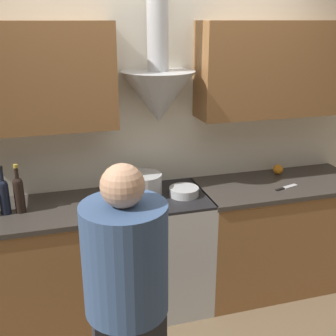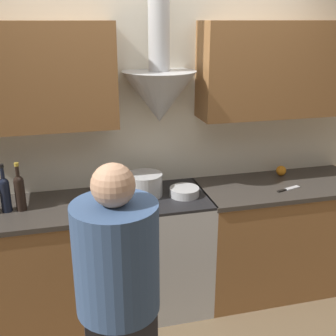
{
  "view_description": "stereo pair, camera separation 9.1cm",
  "coord_description": "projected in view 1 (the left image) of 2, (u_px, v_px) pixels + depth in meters",
  "views": [
    {
      "loc": [
        -0.76,
        -2.4,
        2.16
      ],
      "look_at": [
        0.0,
        0.25,
        1.18
      ],
      "focal_mm": 45.0,
      "sensor_mm": 36.0,
      "label": 1
    },
    {
      "loc": [
        -0.68,
        -2.42,
        2.16
      ],
      "look_at": [
        0.0,
        0.25,
        1.18
      ],
      "focal_mm": 45.0,
      "sensor_mm": 36.0,
      "label": 2
    }
  ],
  "objects": [
    {
      "name": "ground_plane",
      "position": [
        178.0,
        330.0,
        3.09
      ],
      "size": [
        12.0,
        12.0,
        0.0
      ],
      "primitive_type": "plane",
      "color": "brown"
    },
    {
      "name": "wall_back",
      "position": [
        158.0,
        117.0,
        3.18
      ],
      "size": [
        8.4,
        0.53,
        2.6
      ],
      "color": "silver",
      "rests_on": "ground_plane"
    },
    {
      "name": "counter_left",
      "position": [
        46.0,
        268.0,
        3.03
      ],
      "size": [
        1.17,
        0.62,
        0.93
      ],
      "color": "brown",
      "rests_on": "ground_plane"
    },
    {
      "name": "counter_right",
      "position": [
        275.0,
        234.0,
        3.51
      ],
      "size": [
        1.32,
        0.62,
        0.93
      ],
      "color": "brown",
      "rests_on": "ground_plane"
    },
    {
      "name": "stove_range",
      "position": [
        164.0,
        250.0,
        3.26
      ],
      "size": [
        0.62,
        0.6,
        0.93
      ],
      "color": "#B7BABC",
      "rests_on": "ground_plane"
    },
    {
      "name": "wine_bottle_3",
      "position": [
        4.0,
        195.0,
        2.77
      ],
      "size": [
        0.07,
        0.07,
        0.34
      ],
      "color": "black",
      "rests_on": "counter_left"
    },
    {
      "name": "wine_bottle_4",
      "position": [
        19.0,
        193.0,
        2.8
      ],
      "size": [
        0.07,
        0.07,
        0.34
      ],
      "color": "black",
      "rests_on": "counter_left"
    },
    {
      "name": "stock_pot",
      "position": [
        144.0,
        185.0,
        3.09
      ],
      "size": [
        0.26,
        0.26,
        0.16
      ],
      "color": "#B7BABC",
      "rests_on": "stove_range"
    },
    {
      "name": "mixing_bowl",
      "position": [
        184.0,
        191.0,
        3.1
      ],
      "size": [
        0.22,
        0.22,
        0.06
      ],
      "color": "#B7BABC",
      "rests_on": "stove_range"
    },
    {
      "name": "orange_fruit",
      "position": [
        278.0,
        169.0,
        3.52
      ],
      "size": [
        0.08,
        0.08,
        0.08
      ],
      "color": "orange",
      "rests_on": "counter_right"
    },
    {
      "name": "chefs_knife",
      "position": [
        286.0,
        187.0,
        3.24
      ],
      "size": [
        0.22,
        0.09,
        0.01
      ],
      "rotation": [
        0.0,
        0.0,
        0.28
      ],
      "color": "silver",
      "rests_on": "counter_right"
    },
    {
      "name": "person_foreground_left",
      "position": [
        128.0,
        317.0,
        1.91
      ],
      "size": [
        0.37,
        0.37,
        1.62
      ],
      "color": "#28282D",
      "rests_on": "ground_plane"
    }
  ]
}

